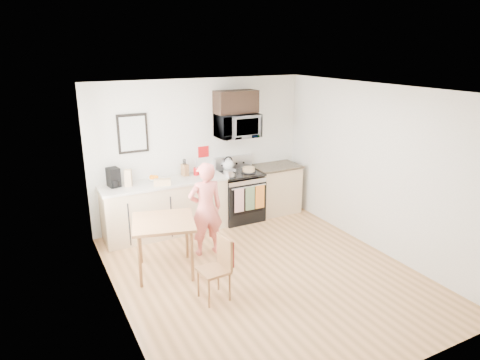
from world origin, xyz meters
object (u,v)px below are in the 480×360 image
range (240,197)px  person (206,209)px  cake (249,170)px  chair (222,259)px  dining_table (164,227)px  microwave (237,126)px

range → person: 1.53m
cake → chair: bearing=-126.0°
dining_table → range: bearing=34.3°
range → dining_table: bearing=-145.7°
range → dining_table: 2.27m
microwave → chair: size_ratio=0.91×
range → dining_table: (-1.86, -1.27, 0.27)m
range → cake: (0.13, -0.09, 0.53)m
dining_table → cake: 2.33m
cake → microwave: bearing=123.8°
range → chair: (-1.41, -2.22, 0.10)m
person → cake: bearing=-140.4°
range → cake: range is taller
chair → cake: 2.67m
microwave → cake: microwave is taller
dining_table → cake: bearing=30.5°
chair → dining_table: bearing=110.8°
range → cake: size_ratio=4.23×
chair → person: bearing=71.5°
microwave → range: bearing=-89.9°
microwave → person: 1.88m
microwave → person: bearing=-135.0°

